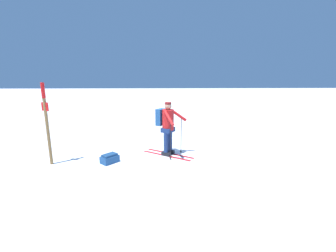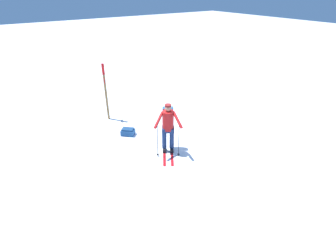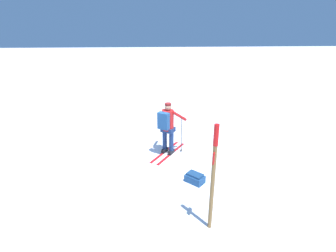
% 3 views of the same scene
% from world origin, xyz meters
% --- Properties ---
extents(ground_plane, '(80.00, 80.00, 0.00)m').
position_xyz_m(ground_plane, '(0.00, 0.00, 0.00)').
color(ground_plane, white).
extents(skier, '(1.27, 1.67, 1.75)m').
position_xyz_m(skier, '(-0.07, -0.41, 1.03)').
color(skier, red).
rests_on(skier, ground_plane).
extents(dropped_backpack, '(0.59, 0.58, 0.27)m').
position_xyz_m(dropped_backpack, '(-0.72, 1.34, 0.13)').
color(dropped_backpack, navy).
rests_on(dropped_backpack, ground_plane).
extents(trail_marker, '(0.12, 0.23, 2.38)m').
position_xyz_m(trail_marker, '(-0.77, 3.04, 1.40)').
color(trail_marker, olive).
rests_on(trail_marker, ground_plane).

